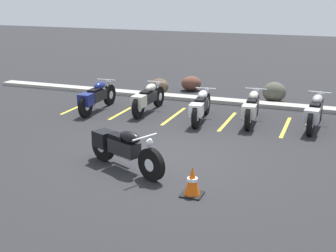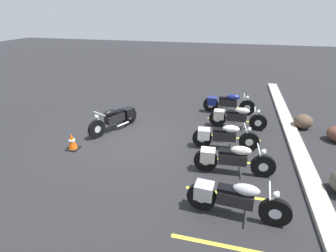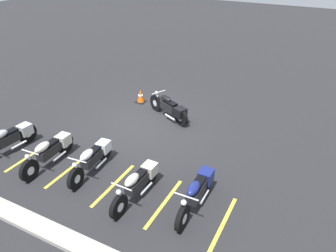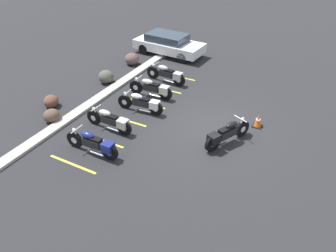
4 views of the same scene
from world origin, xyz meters
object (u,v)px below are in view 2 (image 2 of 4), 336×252
(parked_bike_3, at_px, (230,159))
(parked_bike_4, at_px, (232,198))
(motorcycle_black_featured, at_px, (116,118))
(landscape_rock_2, at_px, (303,122))
(traffic_cone, at_px, (72,142))
(parked_bike_2, at_px, (222,136))
(parked_bike_1, at_px, (235,117))
(parked_bike_0, at_px, (226,103))

(parked_bike_3, bearing_deg, parked_bike_4, -89.37)
(motorcycle_black_featured, distance_m, landscape_rock_2, 7.37)
(traffic_cone, bearing_deg, parked_bike_2, 104.86)
(parked_bike_1, bearing_deg, traffic_cone, -147.61)
(parked_bike_0, distance_m, landscape_rock_2, 3.20)
(parked_bike_3, distance_m, landscape_rock_2, 4.76)
(motorcycle_black_featured, distance_m, parked_bike_4, 5.84)
(parked_bike_2, relative_size, parked_bike_4, 0.96)
(parked_bike_4, distance_m, traffic_cone, 5.62)
(motorcycle_black_featured, distance_m, parked_bike_3, 4.83)
(parked_bike_4, xyz_separation_m, traffic_cone, (-1.86, -5.30, -0.21))
(parked_bike_1, xyz_separation_m, landscape_rock_2, (-0.65, 2.65, -0.18))
(parked_bike_3, relative_size, landscape_rock_2, 3.24)
(parked_bike_0, bearing_deg, parked_bike_2, -90.06)
(parked_bike_0, relative_size, parked_bike_1, 1.03)
(parked_bike_3, bearing_deg, parked_bike_1, 85.96)
(parked_bike_2, xyz_separation_m, landscape_rock_2, (-2.48, 3.01, -0.18))
(motorcycle_black_featured, bearing_deg, traffic_cone, 1.90)
(parked_bike_1, xyz_separation_m, parked_bike_3, (3.27, -0.06, 0.01))
(parked_bike_1, distance_m, traffic_cone, 6.11)
(motorcycle_black_featured, bearing_deg, parked_bike_4, 75.59)
(parked_bike_0, distance_m, parked_bike_1, 1.63)
(parked_bike_4, relative_size, landscape_rock_2, 3.28)
(parked_bike_2, height_order, traffic_cone, parked_bike_2)
(parked_bike_0, distance_m, traffic_cone, 6.75)
(parked_bike_2, bearing_deg, parked_bike_0, 85.75)
(parked_bike_0, relative_size, traffic_cone, 3.92)
(parked_bike_1, bearing_deg, landscape_rock_2, 15.32)
(parked_bike_4, bearing_deg, parked_bike_3, 98.08)
(motorcycle_black_featured, relative_size, parked_bike_2, 0.97)
(parked_bike_3, bearing_deg, traffic_cone, 175.43)
(motorcycle_black_featured, distance_m, traffic_cone, 2.00)
(parked_bike_3, relative_size, parked_bike_4, 0.99)
(motorcycle_black_featured, relative_size, landscape_rock_2, 3.04)
(parked_bike_2, xyz_separation_m, parked_bike_4, (3.15, 0.42, 0.02))
(traffic_cone, bearing_deg, motorcycle_black_featured, 157.03)
(parked_bike_0, bearing_deg, traffic_cone, -136.52)
(parked_bike_2, distance_m, landscape_rock_2, 3.91)
(parked_bike_2, distance_m, parked_bike_3, 1.47)
(motorcycle_black_featured, height_order, traffic_cone, motorcycle_black_featured)
(parked_bike_2, distance_m, parked_bike_4, 3.18)
(parked_bike_0, xyz_separation_m, parked_bike_3, (4.84, 0.35, -0.00))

